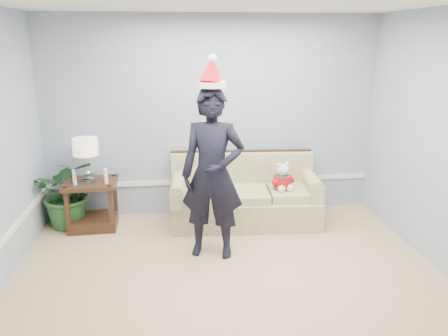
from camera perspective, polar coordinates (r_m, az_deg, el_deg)
name	(u,v)px	position (r m, az deg, el deg)	size (l,w,h in m)	color
room_shell	(239,171)	(3.53, 2.01, -0.42)	(4.54, 5.04, 2.74)	tan
wainscot_trim	(116,222)	(4.95, -13.90, -6.89)	(4.49, 4.99, 0.06)	white
sofa	(245,198)	(5.87, 2.71, -3.97)	(1.98, 0.95, 0.91)	#57642F
side_table	(93,210)	(5.94, -16.76, -5.22)	(0.67, 0.57, 0.63)	#3C2116
table_lamp	(86,149)	(5.73, -17.64, 2.43)	(0.31, 0.31, 0.55)	silver
candle_pair	(90,177)	(5.67, -17.08, -1.16)	(0.43, 0.05, 0.20)	silver
houseplant	(69,192)	(6.02, -19.65, -2.95)	(0.84, 0.73, 0.94)	#215527
man	(213,174)	(4.77, -1.49, -0.85)	(0.69, 0.46, 1.90)	black
santa_hat	(212,73)	(4.58, -1.61, 12.34)	(0.39, 0.41, 0.35)	white
teddy_bear	(283,180)	(5.74, 7.65, -1.53)	(0.28, 0.29, 0.38)	white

